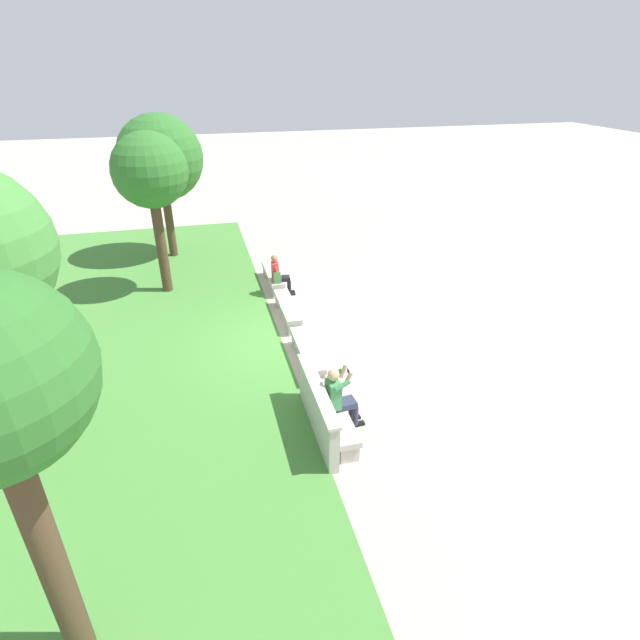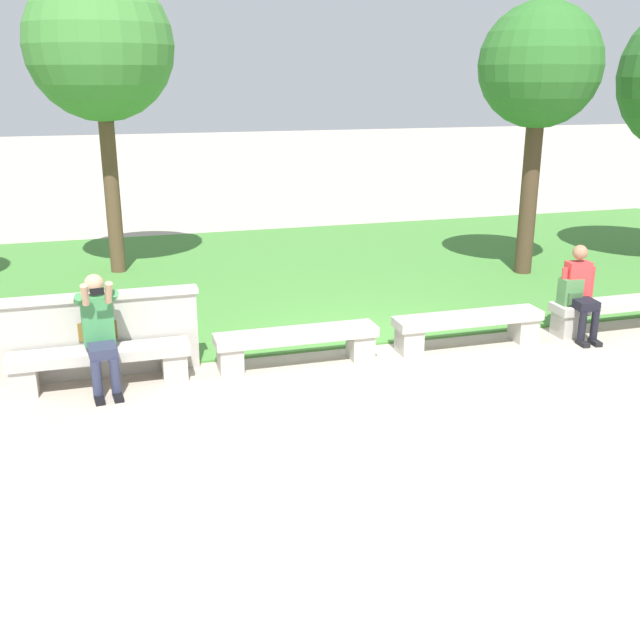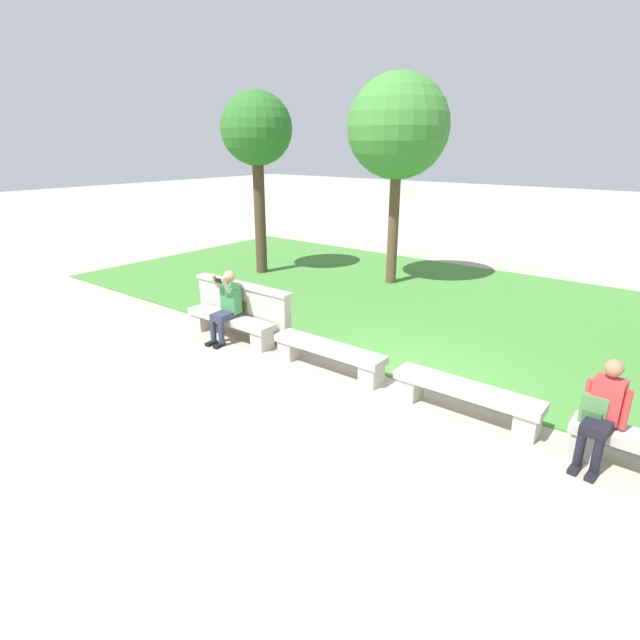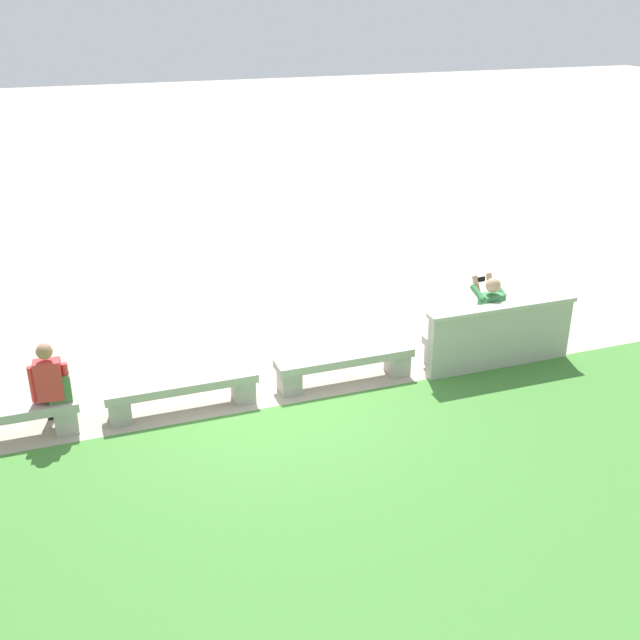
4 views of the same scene
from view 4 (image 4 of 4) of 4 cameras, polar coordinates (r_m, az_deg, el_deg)
name	(u,v)px [view 4 (image 4 of 4)]	position (r m, az deg, el deg)	size (l,w,h in m)	color
ground_plane	(267,395)	(10.51, -4.07, -5.74)	(80.00, 80.00, 0.00)	#B2A593
grass_strip	(402,623)	(7.22, 6.25, -21.98)	(21.00, 8.00, 0.03)	#478438
bench_main	(487,340)	(11.67, 12.60, -1.49)	(2.02, 0.40, 0.45)	#B7B2A8
bench_near	(345,363)	(10.69, 1.89, -3.32)	(2.02, 0.40, 0.45)	#B7B2A8
bench_mid	(182,390)	(10.17, -10.46, -5.27)	(2.02, 0.40, 0.45)	#B7B2A8
backrest_wall_with_plaque	(500,336)	(11.32, 13.58, -1.20)	(2.37, 0.24, 1.01)	#B7B2A8
person_photographer	(485,312)	(11.54, 12.49, 0.59)	(0.50, 0.75, 1.32)	black
person_distant	(51,383)	(9.99, -19.84, -4.52)	(0.48, 0.69, 1.26)	black
backpack	(59,388)	(9.94, -19.25, -4.89)	(0.28, 0.24, 0.43)	#4C7F47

